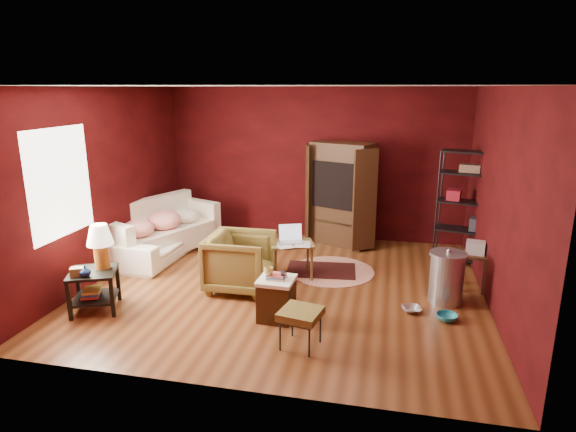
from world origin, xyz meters
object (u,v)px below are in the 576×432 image
(hamper, at_px, (276,298))
(tv_armoire, at_px, (341,192))
(armchair, at_px, (240,259))
(laptop_desk, at_px, (292,246))
(sofa, at_px, (162,229))
(side_table, at_px, (97,259))
(wire_shelving, at_px, (468,203))

(hamper, distance_m, tv_armoire, 3.29)
(armchair, height_order, hamper, armchair)
(laptop_desk, height_order, tv_armoire, tv_armoire)
(sofa, relative_size, side_table, 2.02)
(side_table, distance_m, laptop_desk, 2.70)
(side_table, relative_size, laptop_desk, 1.41)
(laptop_desk, bearing_deg, armchair, -156.26)
(sofa, bearing_deg, side_table, -172.43)
(armchair, distance_m, side_table, 1.88)
(armchair, xyz_separation_m, side_table, (-1.59, -0.98, 0.22))
(armchair, distance_m, hamper, 1.08)
(hamper, relative_size, tv_armoire, 0.33)
(hamper, relative_size, wire_shelving, 0.33)
(laptop_desk, bearing_deg, sofa, 146.87)
(sofa, xyz_separation_m, tv_armoire, (2.92, 1.23, 0.52))
(side_table, relative_size, hamper, 1.82)
(laptop_desk, xyz_separation_m, tv_armoire, (0.53, 1.82, 0.47))
(side_table, relative_size, tv_armoire, 0.60)
(armchair, xyz_separation_m, laptop_desk, (0.61, 0.57, 0.04))
(sofa, xyz_separation_m, laptop_desk, (2.39, -0.59, 0.05))
(laptop_desk, bearing_deg, side_table, -164.22)
(hamper, bearing_deg, armchair, 131.93)
(wire_shelving, bearing_deg, side_table, -136.69)
(wire_shelving, bearing_deg, hamper, -120.81)
(side_table, bearing_deg, armchair, 31.52)
(laptop_desk, bearing_deg, tv_armoire, 54.37)
(sofa, distance_m, hamper, 3.17)
(side_table, height_order, tv_armoire, tv_armoire)
(side_table, bearing_deg, laptop_desk, 35.10)
(hamper, distance_m, laptop_desk, 1.39)
(side_table, xyz_separation_m, hamper, (2.30, 0.18, -0.39))
(sofa, relative_size, tv_armoire, 1.21)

